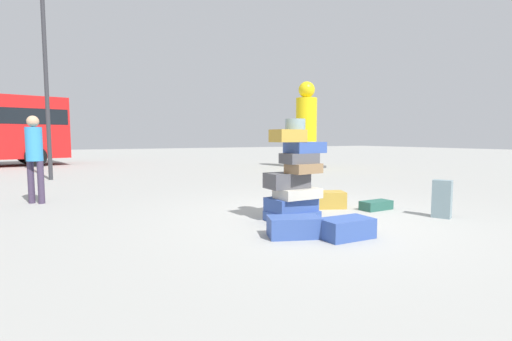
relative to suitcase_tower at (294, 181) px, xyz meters
The scene contains 10 objects.
ground_plane 0.74m from the suitcase_tower, ahead, with size 80.00×80.00×0.00m, color #9E9E99.
suitcase_tower is the anchor object (origin of this frame).
suitcase_navy_right_side 1.28m from the suitcase_tower, 89.13° to the right, with size 0.68×0.40×0.26m, color #334F99.
suitcase_tan_behind_tower 1.38m from the suitcase_tower, 27.97° to the left, with size 0.66×0.38×0.30m, color #B28C33.
suitcase_slate_upright_blue 2.45m from the suitcase_tower, 23.42° to the right, with size 0.17×0.28×0.61m, color gray.
suitcase_navy_left_side 1.09m from the suitcase_tower, 123.98° to the right, with size 0.67×0.38×0.27m, color #334F99.
suitcase_teal_foreground_near 1.89m from the suitcase_tower, ahead, with size 0.59×0.28×0.16m, color #26594C.
person_bearded_onlooker 5.18m from the suitcase_tower, 134.22° to the left, with size 0.30×0.30×1.72m.
yellow_dummy_statue 10.61m from the suitcase_tower, 52.97° to the left, with size 1.25×1.25×3.68m.
lamp_post 9.81m from the suitcase_tower, 112.11° to the left, with size 0.36×0.36×7.24m.
Camera 1 is at (-3.67, -4.75, 1.30)m, focal length 26.29 mm.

